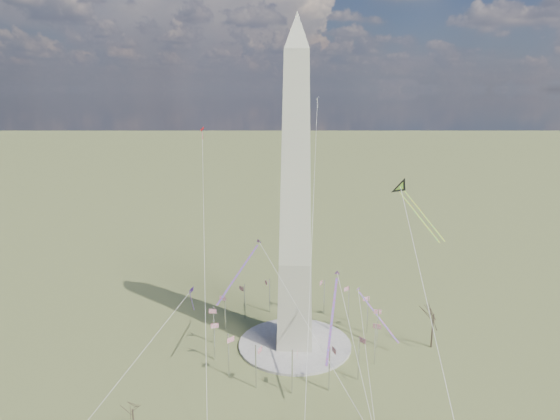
{
  "coord_description": "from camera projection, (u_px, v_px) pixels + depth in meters",
  "views": [
    {
      "loc": [
        3.64,
        -145.2,
        79.82
      ],
      "look_at": [
        -4.75,
        0.0,
        44.68
      ],
      "focal_mm": 32.0,
      "sensor_mm": 36.0,
      "label": 1
    }
  ],
  "objects": [
    {
      "name": "tree_far",
      "position": [
        132.0,
        408.0,
        118.47
      ],
      "size": [
        5.0,
        5.0,
        8.75
      ],
      "color": "#4B3E2D",
      "rests_on": "ground"
    },
    {
      "name": "washington_monument",
      "position": [
        296.0,
        200.0,
        148.59
      ],
      "size": [
        15.56,
        15.56,
        100.0
      ],
      "color": "#A8A48D",
      "rests_on": "plaza"
    },
    {
      "name": "kite_small_red",
      "position": [
        202.0,
        130.0,
        186.84
      ],
      "size": [
        1.86,
        1.62,
        4.77
      ],
      "rotation": [
        0.0,
        0.0,
        3.23
      ],
      "color": "red",
      "rests_on": "ground"
    },
    {
      "name": "kite_streamer_right",
      "position": [
        372.0,
        309.0,
        161.24
      ],
      "size": [
        12.75,
        15.0,
        12.75
      ],
      "rotation": [
        0.0,
        0.0,
        3.84
      ],
      "color": "red",
      "rests_on": "ground"
    },
    {
      "name": "kite_streamer_left",
      "position": [
        334.0,
        303.0,
        133.8
      ],
      "size": [
        4.94,
        23.92,
        16.48
      ],
      "rotation": [
        0.0,
        0.0,
        2.99
      ],
      "color": "red",
      "rests_on": "ground"
    },
    {
      "name": "ground",
      "position": [
        295.0,
        345.0,
        159.86
      ],
      "size": [
        2000.0,
        2000.0,
        0.0
      ],
      "primitive_type": "plane",
      "color": "#5D6432",
      "rests_on": "ground"
    },
    {
      "name": "kite_streamer_mid",
      "position": [
        245.0,
        264.0,
        144.45
      ],
      "size": [
        11.27,
        18.36,
        14.06
      ],
      "rotation": [
        0.0,
        0.0,
        2.62
      ],
      "color": "red",
      "rests_on": "ground"
    },
    {
      "name": "plaza",
      "position": [
        295.0,
        344.0,
        159.76
      ],
      "size": [
        36.0,
        36.0,
        0.8
      ],
      "primitive_type": "cylinder",
      "color": "#BBB4AB",
      "rests_on": "ground"
    },
    {
      "name": "kite_small_white",
      "position": [
        317.0,
        99.0,
        191.29
      ],
      "size": [
        1.19,
        1.96,
        4.53
      ],
      "rotation": [
        0.0,
        0.0,
        2.76
      ],
      "color": "silver",
      "rests_on": "ground"
    },
    {
      "name": "kite_delta_black",
      "position": [
        403.0,
        190.0,
        150.68
      ],
      "size": [
        14.75,
        18.54,
        16.07
      ],
      "rotation": [
        0.0,
        0.0,
        3.74
      ],
      "color": "black",
      "rests_on": "ground"
    },
    {
      "name": "flagpole_ring",
      "position": [
        295.0,
        325.0,
        158.15
      ],
      "size": [
        54.4,
        54.4,
        13.0
      ],
      "color": "silver",
      "rests_on": "ground"
    },
    {
      "name": "tree_near",
      "position": [
        434.0,
        312.0,
        156.0
      ],
      "size": [
        9.79,
        9.79,
        17.13
      ],
      "color": "#4B3E2D",
      "rests_on": "ground"
    },
    {
      "name": "kite_diamond_purple",
      "position": [
        191.0,
        293.0,
        158.66
      ],
      "size": [
        1.81,
        2.79,
        8.5
      ],
      "rotation": [
        0.0,
        0.0,
        2.96
      ],
      "color": "#431A77",
      "rests_on": "ground"
    }
  ]
}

